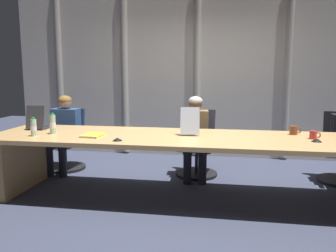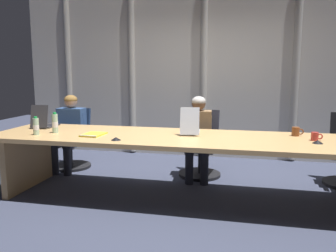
{
  "view_description": "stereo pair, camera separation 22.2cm",
  "coord_description": "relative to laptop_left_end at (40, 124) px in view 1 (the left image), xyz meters",
  "views": [
    {
      "loc": [
        0.41,
        -3.92,
        1.49
      ],
      "look_at": [
        -0.25,
        0.09,
        0.85
      ],
      "focal_mm": 37.28,
      "sensor_mm": 36.0,
      "label": 1
    },
    {
      "loc": [
        0.63,
        -3.88,
        1.49
      ],
      "look_at": [
        -0.25,
        0.09,
        0.85
      ],
      "focal_mm": 37.28,
      "sensor_mm": 36.0,
      "label": 2
    }
  ],
  "objects": [
    {
      "name": "ground_plane",
      "position": [
        1.97,
        -0.24,
        -0.81
      ],
      "size": [
        13.42,
        13.42,
        0.0
      ],
      "primitive_type": "plane",
      "color": "#383D51"
    },
    {
      "name": "conference_table",
      "position": [
        1.97,
        -0.24,
        -0.19
      ],
      "size": [
        4.67,
        1.14,
        0.75
      ],
      "color": "tan",
      "rests_on": "ground_plane"
    },
    {
      "name": "curtain_backdrop",
      "position": [
        1.97,
        1.95,
        0.73
      ],
      "size": [
        6.71,
        0.17,
        3.08
      ],
      "color": "beige",
      "rests_on": "ground_plane"
    },
    {
      "name": "laptop_left_end",
      "position": [
        0.0,
        0.0,
        0.0
      ],
      "size": [
        0.26,
        0.4,
        0.31
      ],
      "rotation": [
        0.0,
        0.0,
        1.64
      ],
      "color": "#2D2D33",
      "rests_on": "conference_table"
    },
    {
      "name": "laptop_left_mid",
      "position": [
        1.97,
        -0.02,
        0.0
      ],
      "size": [
        0.27,
        0.47,
        0.33
      ],
      "rotation": [
        0.0,
        0.0,
        1.67
      ],
      "color": "#A8ADB7",
      "rests_on": "conference_table"
    },
    {
      "name": "office_chair_left_end",
      "position": [
        -0.03,
        0.78,
        -0.47
      ],
      "size": [
        0.6,
        0.6,
        0.92
      ],
      "rotation": [
        0.0,
        0.0,
        -1.67
      ],
      "color": "navy",
      "rests_on": "ground_plane"
    },
    {
      "name": "office_chair_left_mid",
      "position": [
        2.0,
        0.78,
        -0.46
      ],
      "size": [
        0.6,
        0.6,
        0.94
      ],
      "rotation": [
        0.0,
        0.0,
        -1.71
      ],
      "color": "#2D2D38",
      "rests_on": "ground_plane"
    },
    {
      "name": "person_left_end",
      "position": [
        0.02,
        0.62,
        -0.16
      ],
      "size": [
        0.41,
        0.55,
        1.14
      ],
      "rotation": [
        0.0,
        0.0,
        -1.55
      ],
      "color": "#335184",
      "rests_on": "ground_plane"
    },
    {
      "name": "person_left_mid",
      "position": [
        1.98,
        0.62,
        -0.16
      ],
      "size": [
        0.41,
        0.57,
        1.15
      ],
      "rotation": [
        0.0,
        0.0,
        -1.48
      ],
      "color": "olive",
      "rests_on": "ground_plane"
    },
    {
      "name": "water_bottle_primary",
      "position": [
        0.36,
        -0.34,
        0.05
      ],
      "size": [
        0.07,
        0.07,
        0.25
      ],
      "color": "#ADD1B2",
      "rests_on": "conference_table"
    },
    {
      "name": "water_bottle_secondary",
      "position": [
        0.21,
        -0.52,
        0.04
      ],
      "size": [
        0.07,
        0.07,
        0.22
      ],
      "color": "#ADD1B2",
      "rests_on": "conference_table"
    },
    {
      "name": "coffee_mug_near",
      "position": [
        3.19,
        0.07,
        -0.01
      ],
      "size": [
        0.13,
        0.09,
        0.1
      ],
      "color": "brown",
      "rests_on": "conference_table"
    },
    {
      "name": "coffee_mug_far",
      "position": [
        3.35,
        -0.17,
        -0.01
      ],
      "size": [
        0.12,
        0.08,
        0.09
      ],
      "color": "#B2332D",
      "rests_on": "conference_table"
    },
    {
      "name": "conference_mic_left_side",
      "position": [
        3.35,
        -0.32,
        -0.04
      ],
      "size": [
        0.11,
        0.11,
        0.03
      ],
      "primitive_type": "cone",
      "color": "black",
      "rests_on": "conference_table"
    },
    {
      "name": "conference_mic_middle",
      "position": [
        1.25,
        -0.62,
        -0.04
      ],
      "size": [
        0.11,
        0.11,
        0.03
      ],
      "primitive_type": "cone",
      "color": "black",
      "rests_on": "conference_table"
    },
    {
      "name": "spiral_notepad",
      "position": [
        0.88,
        -0.39,
        -0.05
      ],
      "size": [
        0.24,
        0.32,
        0.03
      ],
      "rotation": [
        0.0,
        0.0,
        -0.07
      ],
      "color": "yellow",
      "rests_on": "conference_table"
    }
  ]
}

